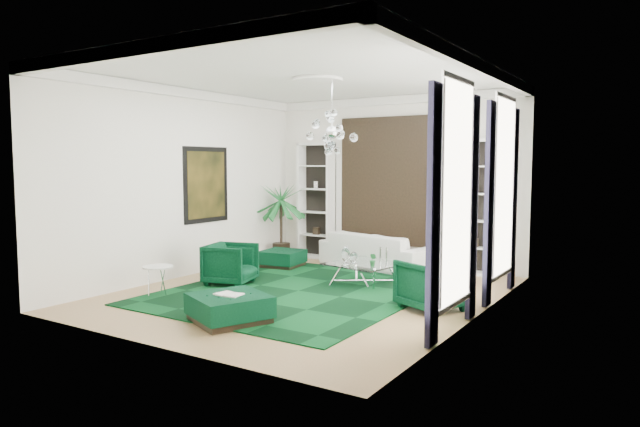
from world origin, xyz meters
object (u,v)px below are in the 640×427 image
Objects in this scene: armchair_right at (431,284)px; ottoman_side at (282,259)px; ottoman_front at (229,308)px; palm at (281,211)px; sofa at (377,250)px; coffee_table at (365,274)px; side_table at (158,281)px; armchair_left at (231,264)px.

armchair_right is 1.06× the size of ottoman_side.
palm is at bearing 118.37° from ottoman_front.
ottoman_front reaches higher than ottoman_side.
palm is at bearing 16.90° from sofa.
ottoman_front is at bearing -61.63° from palm.
armchair_right reaches higher than coffee_table.
ottoman_side is 1.47m from palm.
palm is at bearing 153.35° from coffee_table.
sofa reaches higher than coffee_table.
side_table reaches higher than coffee_table.
ottoman_side is (-1.82, -1.06, -0.20)m from sofa.
palm is (-0.67, 0.88, 0.97)m from ottoman_side.
coffee_table reaches higher than ottoman_front.
armchair_right is at bearing 142.35° from sofa.
coffee_table is 3.78m from side_table.
armchair_right reaches higher than ottoman_front.
armchair_left is at bearing 70.86° from side_table.
sofa is 1.85m from coffee_table.
armchair_right reaches higher than sofa.
armchair_left is 2.04m from ottoman_side.
side_table is (-4.39, -1.61, -0.15)m from armchair_right.
ottoman_front is (-2.21, -2.23, -0.20)m from armchair_right.
ottoman_side is at bearing 116.14° from ottoman_front.
ottoman_side is at bearing 86.26° from side_table.
sofa is at bearing 109.10° from coffee_table.
palm is (-3.09, 1.55, 0.95)m from coffee_table.
armchair_right is 5.57m from palm.
coffee_table is 3.36m from ottoman_front.
side_table is at bearing 164.01° from ottoman_front.
side_table is at bearing -83.97° from palm.
palm reaches higher than armchair_left.
side_table is at bearing -93.74° from ottoman_side.
palm is (-0.45, 4.25, 0.90)m from side_table.
ottoman_front is at bearing -63.86° from ottoman_side.
sofa is at bearing 4.29° from palm.
armchair_left reaches higher than side_table.
ottoman_front is (1.71, -1.99, -0.19)m from armchair_left.
ottoman_front is at bearing -97.83° from coffee_table.
palm reaches higher than coffee_table.
sofa is 3.05× the size of armchair_left.
armchair_left is at bearing 75.61° from sofa.
ottoman_side is (-2.42, 0.68, -0.02)m from coffee_table.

